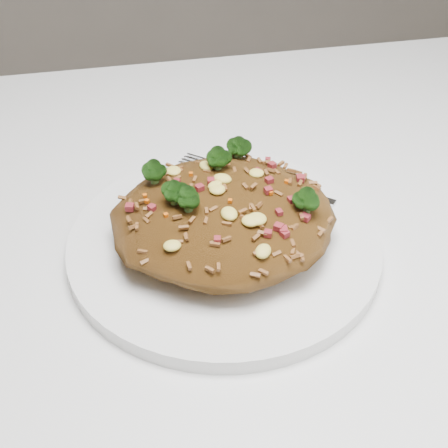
{
  "coord_description": "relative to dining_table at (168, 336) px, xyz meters",
  "views": [
    {
      "loc": [
        -0.03,
        -0.39,
        1.11
      ],
      "look_at": [
        0.06,
        0.01,
        0.78
      ],
      "focal_mm": 50.0,
      "sensor_mm": 36.0,
      "label": 1
    }
  ],
  "objects": [
    {
      "name": "fork",
      "position": [
        0.11,
        0.08,
        0.11
      ],
      "size": [
        0.13,
        0.11,
        0.0
      ],
      "rotation": [
        0.0,
        0.0,
        -0.69
      ],
      "color": "silver",
      "rests_on": "plate"
    },
    {
      "name": "fried_rice",
      "position": [
        0.06,
        0.01,
        0.13
      ],
      "size": [
        0.19,
        0.17,
        0.07
      ],
      "color": "brown",
      "rests_on": "plate"
    },
    {
      "name": "dining_table",
      "position": [
        0.0,
        0.0,
        0.0
      ],
      "size": [
        1.2,
        0.8,
        0.75
      ],
      "color": "white",
      "rests_on": "ground"
    },
    {
      "name": "plate",
      "position": [
        0.06,
        0.01,
        0.1
      ],
      "size": [
        0.27,
        0.27,
        0.01
      ],
      "primitive_type": "cylinder",
      "color": "white",
      "rests_on": "dining_table"
    }
  ]
}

